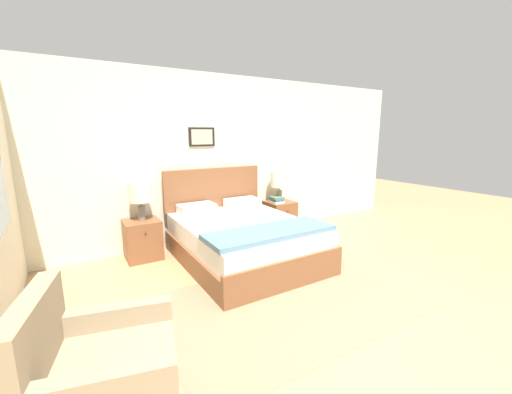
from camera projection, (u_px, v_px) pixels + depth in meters
The scene contains 12 objects.
ground_plane at pixel (377, 338), 2.66m from camera, with size 16.00×16.00×0.00m, color tan.
wall_back at pixel (219, 159), 5.02m from camera, with size 7.70×0.09×2.60m.
area_rug_main at pixel (288, 302), 3.22m from camera, with size 2.56×1.71×0.01m.
bed at pixel (243, 238), 4.25m from camera, with size 1.59×2.01×1.17m.
armchair at pixel (100, 382), 1.81m from camera, with size 0.92×0.88×0.87m.
nightstand_near_window at pixel (143, 239), 4.31m from camera, with size 0.46×0.47×0.54m.
nightstand_by_door at pixel (280, 217), 5.49m from camera, with size 0.46×0.47×0.54m.
table_lamp_near_window at pixel (140, 194), 4.22m from camera, with size 0.31×0.31×0.52m.
table_lamp_by_door at pixel (279, 181), 5.39m from camera, with size 0.31×0.31×0.52m.
book_thick_bottom at pixel (277, 202), 5.34m from camera, with size 0.20×0.26×0.03m.
book_hardcover_middle at pixel (277, 200), 5.34m from camera, with size 0.17×0.23×0.04m.
book_novel_upper at pixel (277, 198), 5.33m from camera, with size 0.20×0.22×0.03m.
Camera 1 is at (-2.11, -1.48, 1.71)m, focal length 22.00 mm.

